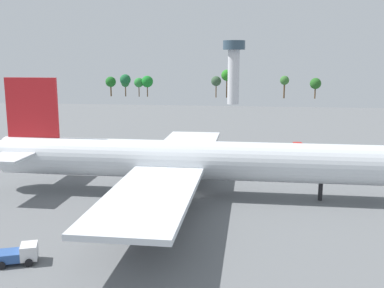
% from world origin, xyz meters
% --- Properties ---
extents(ground_plane, '(284.59, 284.59, 0.00)m').
position_xyz_m(ground_plane, '(0.00, 0.00, 0.00)').
color(ground_plane, slate).
extents(cargo_airplane, '(71.15, 63.81, 19.40)m').
position_xyz_m(cargo_airplane, '(-0.41, 0.00, 5.94)').
color(cargo_airplane, silver).
rests_on(cargo_airplane, ground_plane).
extents(fuel_truck, '(2.65, 5.13, 2.07)m').
position_xyz_m(fuel_truck, '(21.22, 39.66, 1.13)').
color(fuel_truck, '#B21E19').
rests_on(fuel_truck, ground_plane).
extents(maintenance_van, '(5.10, 3.90, 2.10)m').
position_xyz_m(maintenance_van, '(-15.91, -27.75, 1.06)').
color(maintenance_van, silver).
rests_on(maintenance_van, ground_plane).
extents(control_tower, '(10.79, 10.79, 30.78)m').
position_xyz_m(control_tower, '(0.32, 151.87, 18.96)').
color(control_tower, silver).
rests_on(control_tower, ground_plane).
extents(tree_line_backdrop, '(124.24, 6.80, 15.95)m').
position_xyz_m(tree_line_backdrop, '(-28.84, 187.68, 9.38)').
color(tree_line_backdrop, '#51381E').
rests_on(tree_line_backdrop, ground_plane).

